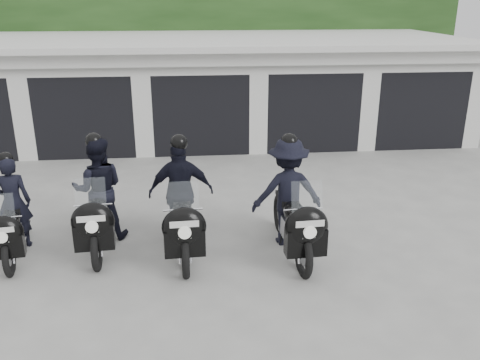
{
  "coord_description": "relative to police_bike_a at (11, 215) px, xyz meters",
  "views": [
    {
      "loc": [
        -0.27,
        -8.03,
        4.15
      ],
      "look_at": [
        0.56,
        0.46,
        1.05
      ],
      "focal_mm": 38.0,
      "sensor_mm": 36.0,
      "label": 1
    }
  ],
  "objects": [
    {
      "name": "police_bike_b",
      "position": [
        1.39,
        0.29,
        0.15
      ],
      "size": [
        0.97,
        2.32,
        2.02
      ],
      "rotation": [
        0.0,
        0.0,
        0.08
      ],
      "color": "black",
      "rests_on": "ground"
    },
    {
      "name": "police_bike_a",
      "position": [
        0.0,
        0.0,
        0.0
      ],
      "size": [
        0.82,
        2.03,
        1.78
      ],
      "rotation": [
        0.0,
        0.0,
        0.17
      ],
      "color": "black",
      "rests_on": "ground"
    },
    {
      "name": "garage_block",
      "position": [
        3.32,
        8.0,
        0.72
      ],
      "size": [
        16.4,
        6.8,
        2.96
      ],
      "color": "silver",
      "rests_on": "ground"
    },
    {
      "name": "police_bike_d",
      "position": [
        4.68,
        -0.21,
        0.17
      ],
      "size": [
        1.27,
        2.37,
        2.06
      ],
      "rotation": [
        0.0,
        0.0,
        0.06
      ],
      "color": "black",
      "rests_on": "ground"
    },
    {
      "name": "background_vegetation",
      "position": [
        3.69,
        12.86,
        2.07
      ],
      "size": [
        20.0,
        3.9,
        5.8
      ],
      "color": "#193413",
      "rests_on": "ground"
    },
    {
      "name": "ground",
      "position": [
        3.32,
        -0.06,
        -0.71
      ],
      "size": [
        80.0,
        80.0,
        0.0
      ],
      "primitive_type": "plane",
      "color": "#9B9B95",
      "rests_on": "ground"
    },
    {
      "name": "police_bike_c",
      "position": [
        2.84,
        -0.05,
        0.16
      ],
      "size": [
        1.14,
        2.36,
        2.05
      ],
      "rotation": [
        0.0,
        0.0,
        0.05
      ],
      "color": "black",
      "rests_on": "ground"
    }
  ]
}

